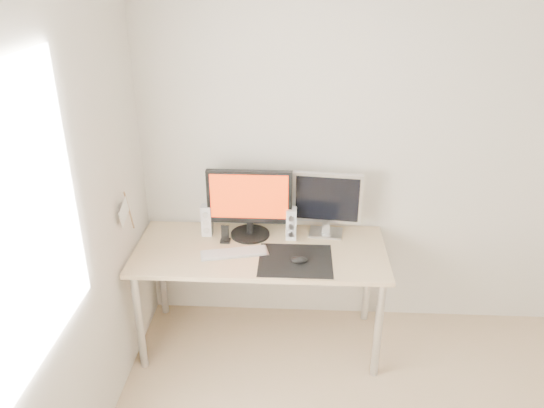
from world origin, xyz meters
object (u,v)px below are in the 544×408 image
object	(u,v)px
mouse	(299,260)
main_monitor	(250,201)
keyboard	(234,253)
speaker_left	(207,220)
desk	(260,259)
phone_dock	(225,237)
speaker_right	(291,224)
second_monitor	(327,201)

from	to	relation	value
mouse	main_monitor	distance (m)	0.52
main_monitor	keyboard	world-z (taller)	main_monitor
main_monitor	speaker_left	xyz separation A→B (m)	(-0.29, 0.01, -0.15)
desk	phone_dock	bearing A→B (deg)	160.96
desk	keyboard	xyz separation A→B (m)	(-0.16, -0.07, 0.09)
desk	speaker_right	size ratio (longest dim) A/B	7.55
second_monitor	speaker_left	size ratio (longest dim) A/B	2.13
second_monitor	phone_dock	distance (m)	0.70
mouse	second_monitor	size ratio (longest dim) A/B	0.23
desk	keyboard	distance (m)	0.19
desk	speaker_left	xyz separation A→B (m)	(-0.37, 0.18, 0.18)
desk	second_monitor	xyz separation A→B (m)	(0.42, 0.23, 0.32)
second_monitor	main_monitor	bearing A→B (deg)	-173.70
main_monitor	speaker_right	world-z (taller)	main_monitor
desk	keyboard	size ratio (longest dim) A/B	3.67
main_monitor	desk	bearing A→B (deg)	-64.97
main_monitor	second_monitor	distance (m)	0.51
speaker_right	speaker_left	bearing A→B (deg)	177.86
speaker_right	phone_dock	xyz separation A→B (m)	(-0.43, -0.08, -0.07)
mouse	desk	distance (m)	0.31
keyboard	main_monitor	bearing A→B (deg)	72.06
desk	speaker_right	xyz separation A→B (m)	(0.19, 0.16, 0.18)
desk	speaker_left	world-z (taller)	speaker_left
speaker_left	phone_dock	world-z (taller)	speaker_left
main_monitor	keyboard	size ratio (longest dim) A/B	1.26
mouse	main_monitor	world-z (taller)	main_monitor
speaker_left	speaker_right	bearing A→B (deg)	-2.14
main_monitor	second_monitor	bearing A→B (deg)	6.30
mouse	speaker_right	distance (m)	0.33
second_monitor	speaker_left	distance (m)	0.80
second_monitor	speaker_right	world-z (taller)	second_monitor
second_monitor	keyboard	bearing A→B (deg)	-153.03
phone_dock	desk	bearing A→B (deg)	-19.04
mouse	phone_dock	distance (m)	0.54
speaker_right	phone_dock	distance (m)	0.44
phone_dock	main_monitor	bearing A→B (deg)	30.01
speaker_right	keyboard	xyz separation A→B (m)	(-0.35, -0.23, -0.10)
desk	phone_dock	world-z (taller)	phone_dock
speaker_right	keyboard	size ratio (longest dim) A/B	0.49
speaker_left	keyboard	bearing A→B (deg)	-49.74
speaker_right	phone_dock	bearing A→B (deg)	-170.01
speaker_right	phone_dock	size ratio (longest dim) A/B	1.81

